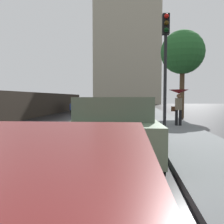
{
  "coord_description": "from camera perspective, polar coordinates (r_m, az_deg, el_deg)",
  "views": [
    {
      "loc": [
        3.2,
        -2.62,
        1.5
      ],
      "look_at": [
        2.28,
        7.72,
        0.89
      ],
      "focal_mm": 38.69,
      "sensor_mm": 36.0,
      "label": 1
    }
  ],
  "objects": [
    {
      "name": "car_white_near_kerb",
      "position": [
        11.92,
        3.1,
        -0.27
      ],
      "size": [
        1.84,
        4.11,
        1.43
      ],
      "rotation": [
        0.0,
        0.0,
        -0.04
      ],
      "color": "silver",
      "rests_on": "ground"
    },
    {
      "name": "car_blue_far_ahead",
      "position": [
        24.88,
        -6.88,
        1.61
      ],
      "size": [
        2.0,
        4.23,
        1.42
      ],
      "rotation": [
        0.0,
        0.0,
        3.18
      ],
      "color": "navy",
      "rests_on": "ground"
    },
    {
      "name": "car_grey_behind_camera",
      "position": [
        18.23,
        2.81,
        1.07
      ],
      "size": [
        2.0,
        4.36,
        1.48
      ],
      "rotation": [
        0.0,
        0.0,
        -0.05
      ],
      "color": "slate",
      "rests_on": "ground"
    },
    {
      "name": "car_green_far_lane",
      "position": [
        5.76,
        0.67,
        -3.64
      ],
      "size": [
        2.03,
        3.95,
        1.51
      ],
      "rotation": [
        0.0,
        0.0,
        0.04
      ],
      "color": "slate",
      "rests_on": "ground"
    },
    {
      "name": "pedestrian_with_umbrella_near",
      "position": [
        12.24,
        15.45,
        3.22
      ],
      "size": [
        0.95,
        0.95,
        1.75
      ],
      "rotation": [
        0.0,
        0.0,
        2.91
      ],
      "color": "black",
      "rests_on": "sidewalk_strip"
    },
    {
      "name": "traffic_light",
      "position": [
        9.53,
        12.54,
        13.77
      ],
      "size": [
        0.26,
        0.39,
        4.47
      ],
      "color": "black",
      "rests_on": "sidewalk_strip"
    },
    {
      "name": "street_tree_near",
      "position": [
        18.93,
        16.33,
        13.31
      ],
      "size": [
        3.19,
        3.19,
        6.44
      ],
      "color": "#4C3823",
      "rests_on": "ground"
    },
    {
      "name": "distant_tower",
      "position": [
        62.02,
        3.44,
        16.3
      ],
      "size": [
        16.1,
        12.31,
        34.8
      ],
      "color": "#B2A88E",
      "rests_on": "ground"
    }
  ]
}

